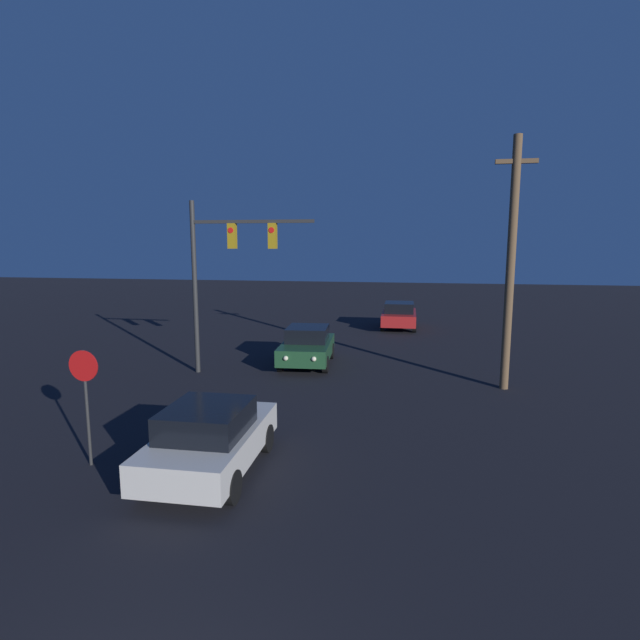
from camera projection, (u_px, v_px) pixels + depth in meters
car_near at (210, 438)px, 10.56m from camera, size 1.98×4.01×1.53m
car_mid at (307, 346)px, 20.10m from camera, size 2.14×4.08×1.53m
car_far at (399, 315)px, 28.62m from camera, size 1.95×4.00×1.53m
traffic_signal_mast at (223, 260)px, 18.19m from camera, size 4.62×0.30×6.40m
stop_sign at (85, 386)px, 10.77m from camera, size 0.68×0.07×2.60m
utility_pole at (511, 262)px, 16.22m from camera, size 1.30×0.28×8.25m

